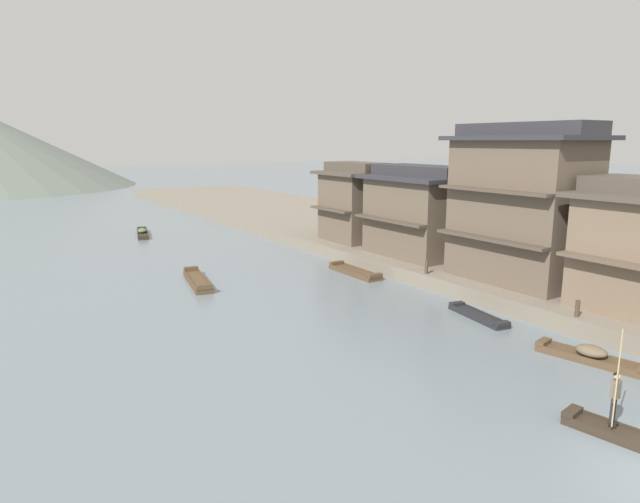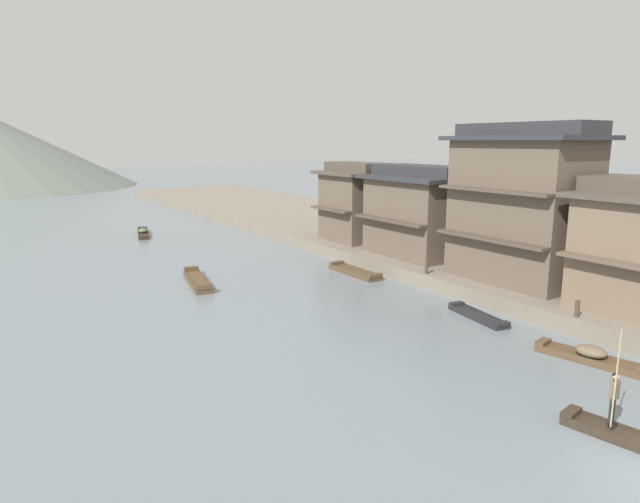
{
  "view_description": "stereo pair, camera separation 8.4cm",
  "coord_description": "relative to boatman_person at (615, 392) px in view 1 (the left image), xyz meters",
  "views": [
    {
      "loc": [
        -14.4,
        -5.81,
        8.6
      ],
      "look_at": [
        3.04,
        21.47,
        2.04
      ],
      "focal_mm": 30.6,
      "sensor_mm": 36.0,
      "label": 1
    },
    {
      "loc": [
        -14.33,
        -5.86,
        8.6
      ],
      "look_at": [
        3.04,
        21.47,
        2.04
      ],
      "focal_mm": 30.6,
      "sensor_mm": 36.0,
      "label": 2
    }
  ],
  "objects": [
    {
      "name": "mooring_post_dock_near",
      "position": [
        7.08,
        5.7,
        -0.16
      ],
      "size": [
        0.2,
        0.2,
        0.77
      ],
      "primitive_type": "cylinder",
      "color": "#473828",
      "rests_on": "riverbank_right"
    },
    {
      "name": "riverbank_right",
      "position": [
        15.73,
        27.99,
        -0.97
      ],
      "size": [
        18.0,
        110.0,
        0.85
      ],
      "primitive_type": "cube",
      "color": "slate",
      "rests_on": "ground"
    },
    {
      "name": "boat_moored_far",
      "position": [
        5.2,
        9.68,
        -1.27
      ],
      "size": [
        1.49,
        3.86,
        0.35
      ],
      "color": "#232326",
      "rests_on": "ground"
    },
    {
      "name": "boat_midriver_drifting",
      "position": [
        5.43,
        20.33,
        -1.24
      ],
      "size": [
        1.19,
        4.63,
        0.47
      ],
      "color": "brown",
      "rests_on": "ground"
    },
    {
      "name": "house_waterfront_tall",
      "position": [
        10.72,
        19.89,
        2.45
      ],
      "size": [
        6.26,
        7.49,
        6.14
      ],
      "color": "brown",
      "rests_on": "riverbank_right"
    },
    {
      "name": "mooring_post_dock_mid",
      "position": [
        7.08,
        15.37,
        -0.14
      ],
      "size": [
        0.2,
        0.2,
        0.8
      ],
      "primitive_type": "cylinder",
      "color": "#473828",
      "rests_on": "riverbank_right"
    },
    {
      "name": "boatman_person",
      "position": [
        0.0,
        0.0,
        0.0
      ],
      "size": [
        0.55,
        0.31,
        3.04
      ],
      "color": "black",
      "rests_on": "boat_foreground_poled"
    },
    {
      "name": "boat_moored_second",
      "position": [
        4.74,
        3.52,
        -1.16
      ],
      "size": [
        1.8,
        4.26,
        0.69
      ],
      "color": "brown",
      "rests_on": "ground"
    },
    {
      "name": "boat_moored_nearest",
      "position": [
        -4.18,
        23.52,
        -1.21
      ],
      "size": [
        1.94,
        5.27,
        0.56
      ],
      "color": "brown",
      "rests_on": "ground"
    },
    {
      "name": "house_waterfront_second",
      "position": [
        10.32,
        11.53,
        3.75
      ],
      "size": [
        5.46,
        7.94,
        8.74
      ],
      "color": "brown",
      "rests_on": "riverbank_right"
    },
    {
      "name": "house_waterfront_narrow",
      "position": [
        10.29,
        26.86,
        2.47
      ],
      "size": [
        5.4,
        5.58,
        6.14
      ],
      "color": "brown",
      "rests_on": "riverbank_right"
    },
    {
      "name": "boat_moored_third",
      "position": [
        -2.28,
        43.18,
        -1.17
      ],
      "size": [
        2.13,
        5.4,
        0.69
      ],
      "color": "#33281E",
      "rests_on": "ground"
    }
  ]
}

